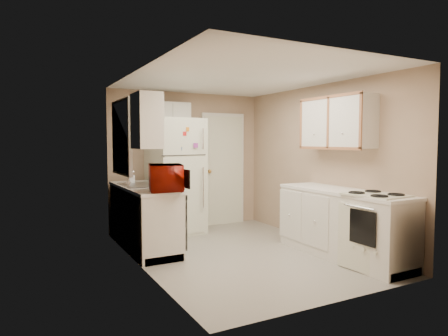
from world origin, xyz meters
name	(u,v)px	position (x,y,z in m)	size (l,w,h in m)	color
floor	(241,253)	(0.00, 0.00, 0.00)	(3.80, 3.80, 0.00)	#AAA59C
ceiling	(241,78)	(0.00, 0.00, 2.40)	(3.80, 3.80, 0.00)	white
wall_left	(141,170)	(-1.40, 0.00, 1.20)	(3.80, 3.80, 0.00)	tan
wall_right	(320,164)	(1.40, 0.00, 1.20)	(3.80, 3.80, 0.00)	tan
wall_back	(187,161)	(0.00, 1.90, 1.20)	(2.80, 2.80, 0.00)	tan
wall_front	(343,178)	(0.00, -1.90, 1.20)	(2.80, 2.80, 0.00)	tan
left_counter	(144,217)	(-1.10, 0.90, 0.45)	(0.60, 1.80, 0.90)	silver
dishwasher	(178,220)	(-0.81, 0.30, 0.49)	(0.03, 0.58, 0.72)	black
sink	(141,188)	(-1.10, 1.05, 0.86)	(0.54, 0.74, 0.16)	gray
microwave	(166,179)	(-0.99, 0.23, 1.05)	(0.34, 0.62, 0.41)	#8A0F04
soap_bottle	(131,177)	(-1.15, 1.39, 1.00)	(0.08, 0.09, 0.19)	white
window_blinds	(122,137)	(-1.36, 1.05, 1.60)	(0.10, 0.98, 1.08)	silver
upper_cabinet_left	(147,121)	(-1.25, 0.22, 1.80)	(0.30, 0.45, 0.70)	silver
refrigerator	(176,176)	(-0.35, 1.57, 0.96)	(0.79, 0.77, 1.92)	silver
cabinet_over_fridge	(169,114)	(-0.40, 1.75, 2.00)	(0.70, 0.30, 0.40)	silver
interior_door	(223,169)	(0.70, 1.86, 1.02)	(0.86, 0.06, 2.08)	silver
right_counter	(343,224)	(1.10, -0.80, 0.45)	(0.60, 2.00, 0.90)	silver
stove	(375,236)	(1.07, -1.37, 0.40)	(0.54, 0.67, 0.81)	silver
upper_cabinet_right	(337,123)	(1.25, -0.50, 1.80)	(0.30, 1.20, 0.70)	silver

